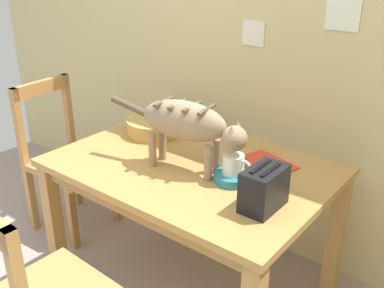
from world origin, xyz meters
TOP-DOWN VIEW (x-y plane):
  - wall_rear at (0.00, 1.83)m, footprint 4.78×0.11m
  - dining_table at (0.06, 1.17)m, footprint 1.29×0.90m
  - cat at (0.08, 1.11)m, footprint 0.69×0.22m
  - saucer_bowl at (0.31, 1.14)m, footprint 0.17×0.17m
  - coffee_mug at (0.31, 1.14)m, footprint 0.14×0.10m
  - magazine at (0.33, 1.37)m, footprint 0.30×0.26m
  - book_stack at (-0.31, 1.40)m, footprint 0.20×0.14m
  - wicker_basket at (-0.34, 1.34)m, footprint 0.31×0.31m
  - toaster at (0.52, 1.03)m, footprint 0.12×0.20m
  - wooden_chair_near at (-0.97, 1.18)m, footprint 0.45×0.45m

SIDE VIEW (x-z plane):
  - wooden_chair_near at x=-0.97m, z-range -0.01..0.94m
  - dining_table at x=0.06m, z-range 0.28..1.03m
  - magazine at x=0.33m, z-range 0.75..0.75m
  - saucer_bowl at x=0.31m, z-range 0.75..0.79m
  - book_stack at x=-0.31m, z-range 0.75..0.80m
  - wicker_basket at x=-0.34m, z-range 0.75..0.83m
  - coffee_mug at x=0.31m, z-range 0.79..0.87m
  - toaster at x=0.52m, z-range 0.75..0.92m
  - cat at x=0.08m, z-range 0.81..1.14m
  - wall_rear at x=0.00m, z-range 0.00..2.50m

